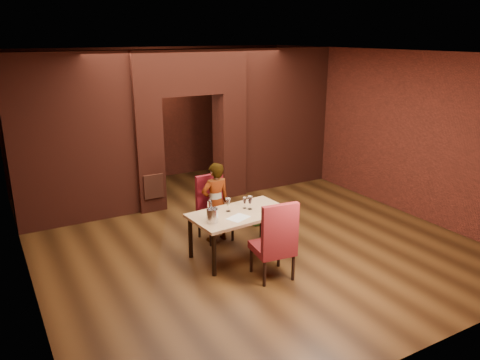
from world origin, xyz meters
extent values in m
plane|color=#432710|center=(0.00, 0.00, 0.00)|extent=(8.00, 8.00, 0.00)
cube|color=silver|center=(0.00, 0.00, 3.20)|extent=(7.00, 8.00, 0.04)
cube|color=maroon|center=(0.00, 4.00, 1.60)|extent=(7.00, 0.04, 3.20)
cube|color=maroon|center=(0.00, -4.00, 1.60)|extent=(7.00, 0.04, 3.20)
cube|color=maroon|center=(-3.50, 0.00, 1.60)|extent=(0.04, 8.00, 3.20)
cube|color=maroon|center=(3.50, 0.00, 1.60)|extent=(0.04, 8.00, 3.20)
cube|color=maroon|center=(-0.95, 2.00, 1.15)|extent=(0.55, 0.55, 2.30)
cube|color=maroon|center=(0.95, 2.00, 1.15)|extent=(0.55, 0.55, 2.30)
cube|color=maroon|center=(0.00, 2.00, 2.75)|extent=(2.45, 0.55, 0.90)
cube|color=maroon|center=(-2.36, 2.00, 1.60)|extent=(2.28, 0.35, 3.20)
cube|color=maroon|center=(2.36, 2.00, 1.60)|extent=(2.28, 0.35, 3.20)
cube|color=brown|center=(-0.95, 1.71, 0.55)|extent=(0.40, 0.03, 0.50)
cube|color=black|center=(-0.40, 3.94, 1.05)|extent=(0.90, 0.08, 2.10)
cube|color=black|center=(-0.40, 3.90, 1.05)|extent=(1.02, 0.04, 2.22)
cube|color=tan|center=(-0.39, -0.83, 0.37)|extent=(1.66, 1.02, 0.75)
cube|color=maroon|center=(-0.45, -0.08, 0.57)|extent=(0.54, 0.54, 1.14)
cube|color=maroon|center=(-0.33, -1.69, 0.61)|extent=(0.62, 0.62, 1.22)
imported|color=white|center=(-0.48, -0.13, 0.71)|extent=(0.52, 0.35, 1.42)
cube|color=silver|center=(-0.53, -1.03, 0.75)|extent=(0.41, 0.36, 0.00)
cylinder|color=silver|center=(-0.96, -0.98, 0.86)|extent=(0.18, 0.18, 0.22)
cylinder|color=white|center=(-0.91, -0.80, 0.90)|extent=(0.07, 0.07, 0.30)
imported|color=#2C6328|center=(0.50, 0.12, 0.19)|extent=(0.42, 0.40, 0.37)
camera|label=1|loc=(-3.86, -6.93, 3.50)|focal=35.00mm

